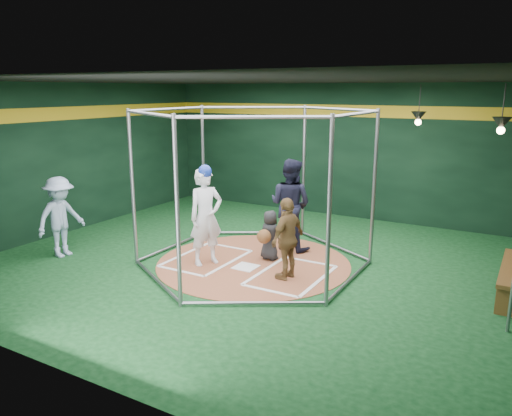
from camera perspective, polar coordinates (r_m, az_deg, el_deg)
The scene contains 13 objects.
room_shell at distance 9.45m, azimuth -0.28°, elevation 3.75°, with size 10.10×9.10×3.53m.
clay_disc at distance 9.89m, azimuth -0.29°, elevation -6.29°, with size 3.80×3.80×0.01m, color #995537.
home_plate at distance 9.64m, azimuth -1.19°, elevation -6.75°, with size 0.43×0.43×0.01m, color white.
batter_box_left at distance 10.18m, azimuth -5.66°, elevation -5.72°, with size 1.17×1.77×0.01m.
batter_box_right at distance 9.26m, azimuth 4.06°, elevation -7.65°, with size 1.17×1.77×0.01m.
batting_cage at distance 9.49m, azimuth -0.30°, elevation 2.23°, with size 4.05×4.67×3.00m.
pendant_lamp_near at distance 11.93m, azimuth 18.08°, elevation 9.88°, with size 0.34×0.34×0.90m.
pendant_lamp_far at distance 10.10m, azimuth 26.25°, elevation 8.65°, with size 0.34×0.34×0.90m.
batter_figure at distance 9.62m, azimuth -5.75°, elevation -0.86°, with size 0.72×0.82×1.95m.
visitor_leopard at distance 8.90m, azimuth 3.63°, elevation -3.50°, with size 0.87×0.36×1.49m, color #9F7944.
catcher_figure at distance 9.92m, azimuth 1.53°, elevation -3.13°, with size 0.53×0.58×1.00m.
umpire at distance 10.51m, azimuth 3.93°, elevation 0.40°, with size 0.94×0.73×1.94m, color black.
bystander_blue at distance 10.84m, azimuth -21.45°, elevation -0.97°, with size 1.06×0.61×1.65m, color #9CB0CF.
Camera 1 is at (4.67, -8.06, 3.34)m, focal length 35.00 mm.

